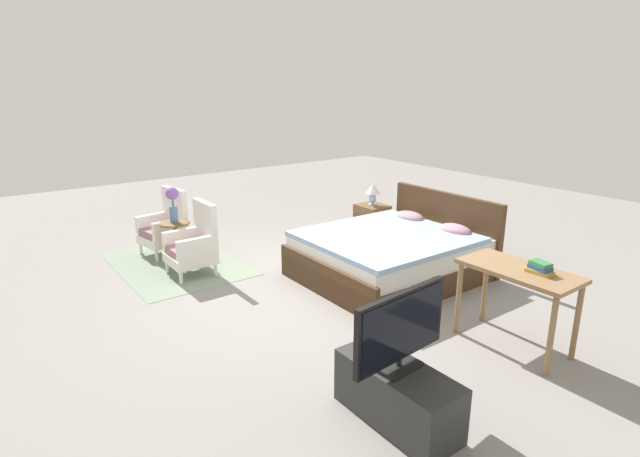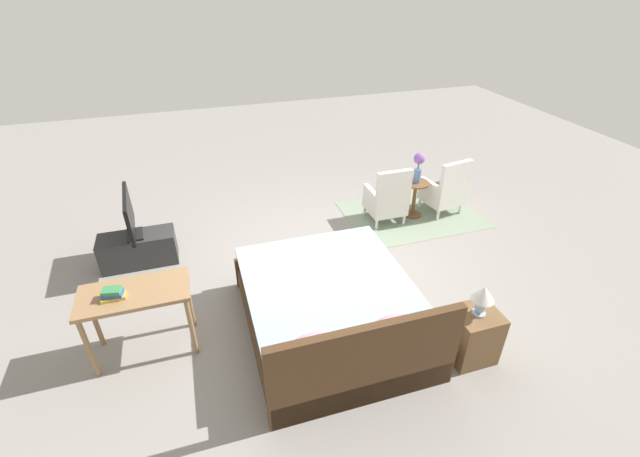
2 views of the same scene
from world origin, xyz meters
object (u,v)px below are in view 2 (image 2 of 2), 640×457
Objects in this scene: nightstand at (473,335)px; vanity_desk at (136,301)px; side_table at (415,195)px; bed at (331,309)px; table_lamp at (483,297)px; book_stack at (113,294)px; armchair_by_window_left at (445,191)px; flower_vase at (419,165)px; tv_stand at (139,249)px; tv_flatscreen at (129,215)px; armchair_by_window_right at (387,200)px.

nightstand is 3.35m from vanity_desk.
bed is at bearing 44.11° from side_table.
table_lamp reaches higher than book_stack.
flower_vase is at bearing -5.33° from armchair_by_window_left.
tv_flatscreen reaches higher than tv_stand.
flower_vase is 1.45× the size of table_lamp.
side_table reaches higher than tv_stand.
table_lamp is at bearing 73.18° from flower_vase.
tv_flatscreen is 0.84× the size of vanity_desk.
bed is 9.61× the size of book_stack.
tv_flatscreen is at bearing -0.05° from armchair_by_window_left.
bed is at bearing 170.27° from vanity_desk.
tv_flatscreen is (2.04, -1.97, 0.44)m from bed.
nightstand reaches higher than tv_stand.
vanity_desk is at bearing 25.14° from armchair_by_window_right.
vanity_desk reaches higher than side_table.
flower_vase is 2.96m from nightstand.
flower_vase reaches higher than nightstand.
table_lamp is (0.84, 2.78, 0.43)m from side_table.
bed is 3.24m from armchair_by_window_left.
tv_stand is 1.10× the size of tv_flatscreen.
book_stack is (3.65, 1.67, 0.44)m from armchair_by_window_right.
nightstand is 0.50m from table_lamp.
tv_flatscreen is (4.62, -0.00, 0.36)m from armchair_by_window_left.
bed is 2.87m from tv_flatscreen.
flower_vase reaches higher than side_table.
vanity_desk is (3.14, -1.10, 0.36)m from nightstand.
tv_flatscreen reaches higher than table_lamp.
vanity_desk is (-0.13, 1.64, -0.09)m from tv_flatscreen.
armchair_by_window_right is at bearing 5.52° from flower_vase.
tv_flatscreen is at bearing -0.07° from armchair_by_window_right.
book_stack is at bearing -7.91° from bed.
armchair_by_window_right reaches higher than side_table.
flower_vase is 4.11m from tv_flatscreen.
tv_stand is at bearing -0.07° from armchair_by_window_right.
armchair_by_window_left reaches higher than table_lamp.
bed is at bearing 44.11° from flower_vase.
book_stack reaches higher than tv_stand.
armchair_by_window_right is 3.62m from tv_stand.
vanity_desk is 4.73× the size of book_stack.
flower_vase is 0.50× the size of tv_stand.
armchair_by_window_right is at bearing 5.52° from side_table.
flower_vase is at bearing 180.00° from side_table.
flower_vase is (-0.50, -0.05, 0.49)m from armchair_by_window_right.
bed is at bearing -32.08° from table_lamp.
armchair_by_window_right is at bearing -154.86° from vanity_desk.
flower_vase is at bearing -179.39° from tv_flatscreen.
bed is 1.45m from nightstand.
book_stack is at bearing 88.71° from tv_stand.
armchair_by_window_right is 2.75m from nightstand.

